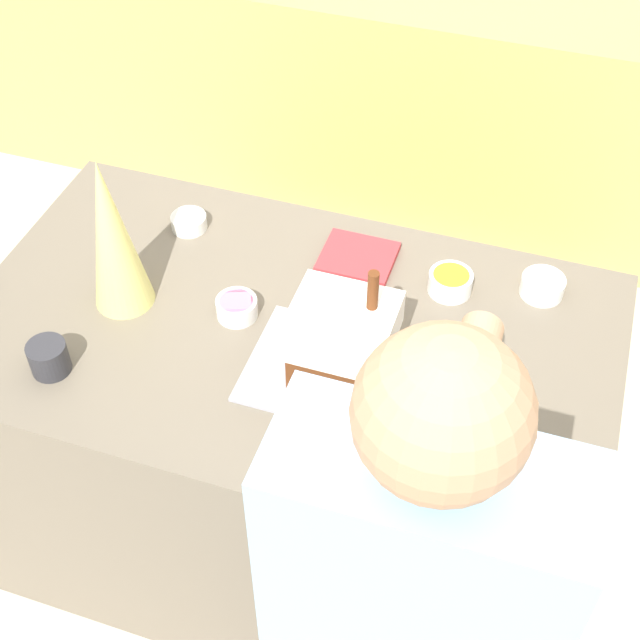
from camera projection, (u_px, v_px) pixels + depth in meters
ground_plane at (295, 532)px, 2.75m from camera, size 12.00×12.00×0.00m
back_cabinet_block at (439, 104)px, 3.57m from camera, size 6.00×0.60×0.94m
kitchen_island at (292, 445)px, 2.42m from camera, size 1.54×0.90×0.91m
baking_tray at (341, 373)px, 2.00m from camera, size 0.42×0.30×0.01m
gingerbread_house at (342, 341)px, 1.92m from camera, size 0.22×0.20×0.29m
decorative_tree at (112, 235)px, 2.02m from camera, size 0.14×0.14×0.41m
candy_bowl_near_tray_left at (189, 221)px, 2.34m from camera, size 0.09×0.09×0.04m
candy_bowl_front_corner at (237, 307)px, 2.11m from camera, size 0.10×0.10×0.05m
candy_bowl_behind_tray at (450, 282)px, 2.17m from camera, size 0.11×0.11×0.05m
candy_bowl_center_rear at (543, 285)px, 2.16m from camera, size 0.11×0.11×0.05m
cookbook at (358, 258)px, 2.26m from camera, size 0.18×0.16×0.02m
mug at (49, 358)px, 1.98m from camera, size 0.09×0.09×0.08m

